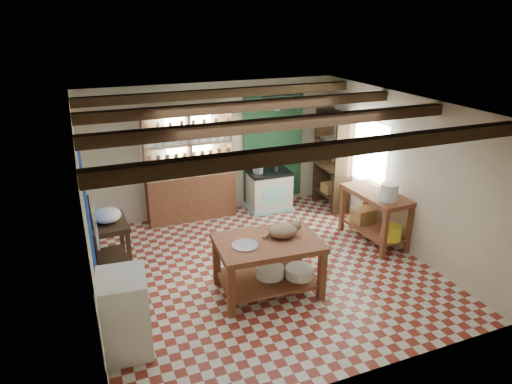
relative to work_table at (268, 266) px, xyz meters
name	(u,v)px	position (x,y,z in m)	size (l,w,h in m)	color
floor	(263,269)	(0.18, 0.59, -0.42)	(5.00, 5.00, 0.02)	maroon
ceiling	(264,105)	(0.18, 0.59, 2.19)	(5.00, 5.00, 0.02)	#4E4D53
wall_back	(214,149)	(0.18, 3.09, 0.89)	(5.00, 0.04, 2.60)	beige
wall_front	(359,277)	(0.18, -1.91, 0.89)	(5.00, 0.04, 2.60)	beige
wall_left	(86,219)	(-2.32, 0.59, 0.89)	(0.04, 5.00, 2.60)	beige
wall_right	(401,172)	(2.68, 0.59, 0.89)	(0.04, 5.00, 2.60)	beige
ceiling_beams	(264,114)	(0.18, 0.59, 2.07)	(5.00, 3.80, 0.15)	#372313
blue_wall_patch	(87,207)	(-2.29, 1.49, 0.69)	(0.04, 1.40, 1.60)	blue
green_wall_patch	(273,146)	(1.43, 3.06, 0.84)	(1.30, 0.04, 2.30)	#1C4628
window_back	(188,132)	(-0.32, 3.07, 1.29)	(0.90, 0.02, 0.80)	white
window_right	(366,151)	(2.66, 1.59, 0.99)	(0.02, 1.30, 1.20)	white
utensil_rail	(91,221)	(-2.26, -0.61, 1.37)	(0.06, 0.90, 0.28)	black
pot_rack	(283,104)	(1.43, 2.64, 1.77)	(0.86, 0.12, 0.36)	black
shelving_unit	(190,165)	(-0.37, 2.90, 0.69)	(1.70, 0.34, 2.20)	tan
tall_rack	(333,161)	(2.46, 2.39, 0.59)	(0.40, 0.86, 2.00)	#372313
work_table	(268,266)	(0.00, 0.00, 0.00)	(1.45, 0.97, 0.82)	brown
stove	(269,190)	(1.21, 2.74, 0.00)	(0.84, 0.57, 0.82)	beige
prep_table	(111,245)	(-2.02, 1.53, -0.01)	(0.54, 0.79, 0.80)	#372313
white_cabinet	(125,314)	(-2.04, -0.50, 0.09)	(0.56, 0.67, 1.00)	silver
right_counter	(374,217)	(2.36, 0.76, 0.05)	(0.64, 1.29, 0.92)	brown
cat	(284,230)	(0.25, 0.03, 0.51)	(0.43, 0.33, 0.20)	#967457
steel_tray	(245,245)	(-0.35, -0.03, 0.42)	(0.37, 0.37, 0.02)	#B7B7C0
basin_large	(270,271)	(0.05, 0.05, -0.12)	(0.41, 0.41, 0.14)	silver
basin_small	(299,272)	(0.44, -0.13, -0.12)	(0.40, 0.40, 0.14)	silver
kettle_left	(258,167)	(0.96, 2.75, 0.54)	(0.21, 0.21, 0.24)	#B7B7C0
kettle_right	(274,166)	(1.31, 2.74, 0.52)	(0.17, 0.17, 0.22)	black
enamel_bowl	(107,215)	(-2.02, 1.53, 0.50)	(0.43, 0.43, 0.22)	silver
white_bucket	(389,192)	(2.33, 0.40, 0.65)	(0.29, 0.29, 0.29)	silver
wicker_basket	(363,215)	(2.34, 1.06, -0.04)	(0.37, 0.29, 0.26)	olive
yellow_tub	(391,232)	(2.38, 0.31, -0.04)	(0.33, 0.33, 0.24)	gold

